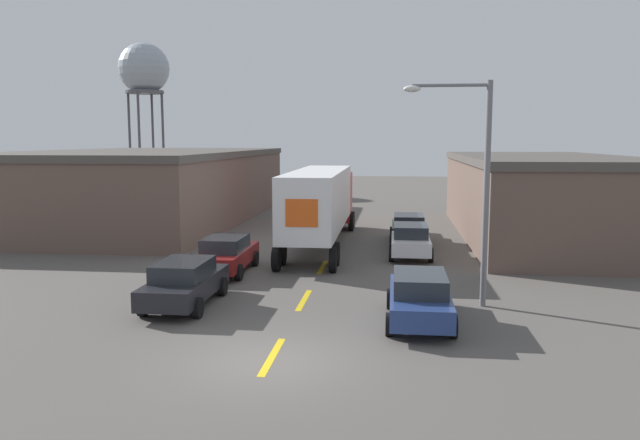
{
  "coord_description": "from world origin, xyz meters",
  "views": [
    {
      "loc": [
        3.02,
        -14.7,
        5.5
      ],
      "look_at": [
        0.26,
        8.61,
        2.47
      ],
      "focal_mm": 35.0,
      "sensor_mm": 36.0,
      "label": 1
    }
  ],
  "objects_px": {
    "parked_car_right_mid": "(410,240)",
    "street_lamp": "(475,175)",
    "semi_truck": "(322,199)",
    "parked_car_left_near": "(185,282)",
    "parked_car_right_near": "(419,297)",
    "parked_car_left_far": "(226,254)",
    "parked_car_right_far": "(409,228)",
    "water_tower": "(144,71)"
  },
  "relations": [
    {
      "from": "parked_car_right_mid",
      "to": "water_tower",
      "type": "relative_size",
      "value": 0.29
    },
    {
      "from": "parked_car_right_far",
      "to": "water_tower",
      "type": "bearing_deg",
      "value": 129.67
    },
    {
      "from": "parked_car_left_far",
      "to": "water_tower",
      "type": "bearing_deg",
      "value": 115.88
    },
    {
      "from": "semi_truck",
      "to": "street_lamp",
      "type": "bearing_deg",
      "value": -60.84
    },
    {
      "from": "parked_car_left_near",
      "to": "parked_car_right_mid",
      "type": "distance_m",
      "value": 12.47
    },
    {
      "from": "parked_car_left_near",
      "to": "parked_car_right_near",
      "type": "xyz_separation_m",
      "value": [
        7.69,
        -1.06,
        0.0
      ]
    },
    {
      "from": "parked_car_left_near",
      "to": "parked_car_right_near",
      "type": "bearing_deg",
      "value": -7.82
    },
    {
      "from": "parked_car_right_near",
      "to": "street_lamp",
      "type": "relative_size",
      "value": 0.63
    },
    {
      "from": "parked_car_right_far",
      "to": "semi_truck",
      "type": "bearing_deg",
      "value": -162.25
    },
    {
      "from": "semi_truck",
      "to": "parked_car_left_far",
      "type": "distance_m",
      "value": 7.91
    },
    {
      "from": "parked_car_right_mid",
      "to": "street_lamp",
      "type": "relative_size",
      "value": 0.63
    },
    {
      "from": "parked_car_left_near",
      "to": "street_lamp",
      "type": "xyz_separation_m",
      "value": [
        9.5,
        1.1,
        3.55
      ]
    },
    {
      "from": "parked_car_right_mid",
      "to": "street_lamp",
      "type": "height_order",
      "value": "street_lamp"
    },
    {
      "from": "parked_car_right_mid",
      "to": "street_lamp",
      "type": "distance_m",
      "value": 9.58
    },
    {
      "from": "semi_truck",
      "to": "parked_car_right_near",
      "type": "relative_size",
      "value": 3.22
    },
    {
      "from": "street_lamp",
      "to": "semi_truck",
      "type": "bearing_deg",
      "value": 119.52
    },
    {
      "from": "semi_truck",
      "to": "parked_car_left_near",
      "type": "bearing_deg",
      "value": -104.81
    },
    {
      "from": "semi_truck",
      "to": "parked_car_right_far",
      "type": "height_order",
      "value": "semi_truck"
    },
    {
      "from": "semi_truck",
      "to": "parked_car_right_far",
      "type": "distance_m",
      "value": 5.02
    },
    {
      "from": "parked_car_right_near",
      "to": "parked_car_right_mid",
      "type": "xyz_separation_m",
      "value": [
        0.0,
        10.87,
        0.0
      ]
    },
    {
      "from": "parked_car_right_mid",
      "to": "street_lamp",
      "type": "bearing_deg",
      "value": -78.27
    },
    {
      "from": "parked_car_left_far",
      "to": "water_tower",
      "type": "height_order",
      "value": "water_tower"
    },
    {
      "from": "semi_truck",
      "to": "street_lamp",
      "type": "distance_m",
      "value": 12.99
    },
    {
      "from": "parked_car_left_far",
      "to": "parked_car_right_near",
      "type": "relative_size",
      "value": 1.0
    },
    {
      "from": "semi_truck",
      "to": "parked_car_right_mid",
      "type": "relative_size",
      "value": 3.22
    },
    {
      "from": "parked_car_right_far",
      "to": "water_tower",
      "type": "relative_size",
      "value": 0.29
    },
    {
      "from": "parked_car_left_near",
      "to": "street_lamp",
      "type": "relative_size",
      "value": 0.63
    },
    {
      "from": "parked_car_left_near",
      "to": "parked_car_right_near",
      "type": "distance_m",
      "value": 7.76
    },
    {
      "from": "parked_car_right_near",
      "to": "street_lamp",
      "type": "xyz_separation_m",
      "value": [
        1.81,
        2.16,
        3.55
      ]
    },
    {
      "from": "parked_car_right_far",
      "to": "parked_car_right_near",
      "type": "bearing_deg",
      "value": -90.0
    },
    {
      "from": "parked_car_right_near",
      "to": "street_lamp",
      "type": "distance_m",
      "value": 4.53
    },
    {
      "from": "parked_car_left_near",
      "to": "parked_car_right_near",
      "type": "height_order",
      "value": "same"
    },
    {
      "from": "parked_car_right_far",
      "to": "water_tower",
      "type": "distance_m",
      "value": 46.29
    },
    {
      "from": "parked_car_right_far",
      "to": "parked_car_right_mid",
      "type": "xyz_separation_m",
      "value": [
        0.0,
        -3.92,
        0.0
      ]
    },
    {
      "from": "parked_car_left_near",
      "to": "parked_car_left_far",
      "type": "xyz_separation_m",
      "value": [
        0.0,
        5.22,
        0.0
      ]
    },
    {
      "from": "parked_car_left_near",
      "to": "parked_car_left_far",
      "type": "distance_m",
      "value": 5.22
    },
    {
      "from": "parked_car_right_near",
      "to": "parked_car_right_mid",
      "type": "bearing_deg",
      "value": 90.0
    },
    {
      "from": "parked_car_left_far",
      "to": "street_lamp",
      "type": "relative_size",
      "value": 0.63
    },
    {
      "from": "parked_car_right_mid",
      "to": "street_lamp",
      "type": "xyz_separation_m",
      "value": [
        1.81,
        -8.71,
        3.55
      ]
    },
    {
      "from": "parked_car_right_far",
      "to": "street_lamp",
      "type": "distance_m",
      "value": 13.24
    },
    {
      "from": "parked_car_right_far",
      "to": "parked_car_right_near",
      "type": "distance_m",
      "value": 14.79
    },
    {
      "from": "parked_car_left_near",
      "to": "street_lamp",
      "type": "height_order",
      "value": "street_lamp"
    }
  ]
}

